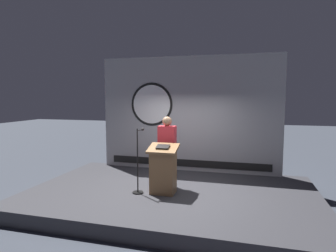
% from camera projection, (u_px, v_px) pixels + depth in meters
% --- Properties ---
extents(ground_plane, '(40.00, 40.00, 0.00)m').
position_uv_depth(ground_plane, '(172.00, 203.00, 6.50)').
color(ground_plane, '#383D47').
extents(stage_platform, '(6.40, 4.00, 0.30)m').
position_uv_depth(stage_platform, '(172.00, 197.00, 6.49)').
color(stage_platform, '#333338').
rests_on(stage_platform, ground).
extents(banner_display, '(5.10, 0.12, 3.24)m').
position_uv_depth(banner_display, '(187.00, 114.00, 8.09)').
color(banner_display, '#9E9EA3').
rests_on(banner_display, stage_platform).
extents(podium, '(0.64, 0.50, 1.08)m').
position_uv_depth(podium, '(163.00, 170.00, 6.23)').
color(podium, olive).
rests_on(podium, stage_platform).
extents(speaker_person, '(0.40, 0.26, 1.65)m').
position_uv_depth(speaker_person, '(167.00, 151.00, 6.67)').
color(speaker_person, black).
rests_on(speaker_person, stage_platform).
extents(microphone_stand, '(0.24, 0.50, 1.42)m').
position_uv_depth(microphone_stand, '(138.00, 170.00, 6.28)').
color(microphone_stand, black).
rests_on(microphone_stand, stage_platform).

